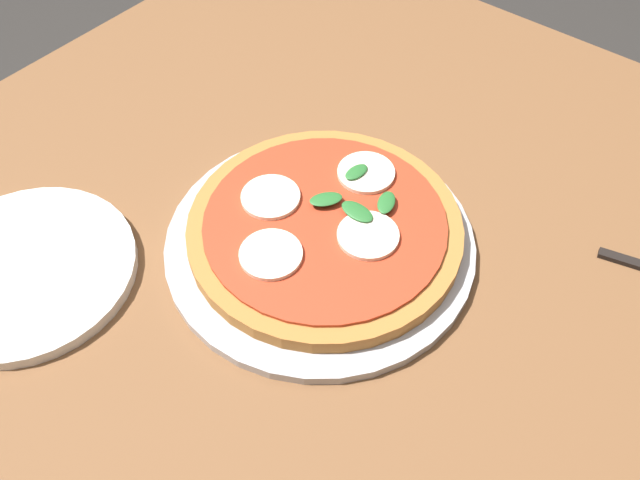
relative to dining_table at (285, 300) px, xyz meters
The scene contains 4 objects.
dining_table is the anchor object (origin of this frame).
serving_tray 0.13m from the dining_table, 121.93° to the left, with size 0.33×0.33×0.01m, color #B2B2B7.
pizza 0.15m from the dining_table, 131.15° to the left, with size 0.29×0.29×0.03m.
plate_white 0.29m from the dining_table, 41.87° to the right, with size 0.23×0.23×0.01m, color white.
Camera 1 is at (0.33, 0.32, 1.32)m, focal length 37.06 mm.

